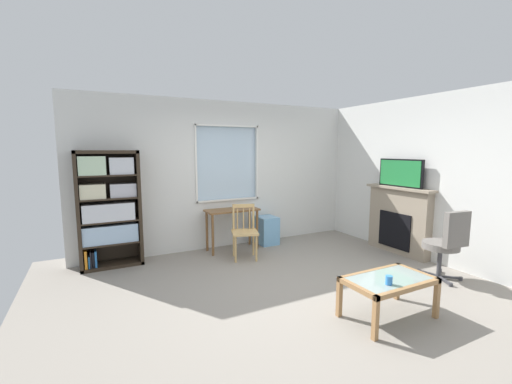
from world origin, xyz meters
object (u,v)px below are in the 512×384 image
object	(u,v)px
fireplace	(398,220)
desk_under_window	(232,217)
wooden_chair	(244,231)
tv	(400,173)
bookshelf	(108,206)
plastic_drawer_unit	(267,230)
coffee_table	(389,284)
office_chair	(447,242)
sippy_cup	(389,280)

from	to	relation	value
fireplace	desk_under_window	bearing A→B (deg)	149.85
wooden_chair	tv	world-z (taller)	tv
bookshelf	plastic_drawer_unit	size ratio (longest dim) A/B	3.39
tv	coffee_table	xyz separation A→B (m)	(-1.96, -1.51, -1.03)
tv	office_chair	distance (m)	1.51
wooden_chair	tv	size ratio (longest dim) A/B	1.05
desk_under_window	plastic_drawer_unit	bearing A→B (deg)	3.84
fireplace	office_chair	xyz separation A→B (m)	(-0.46, -1.17, -0.03)
bookshelf	sippy_cup	xyz separation A→B (m)	(2.43, -3.21, -0.46)
sippy_cup	wooden_chair	bearing A→B (deg)	99.15
coffee_table	bookshelf	bearing A→B (deg)	129.82
tv	office_chair	world-z (taller)	tv
wooden_chair	fireplace	distance (m)	2.71
sippy_cup	desk_under_window	bearing A→B (deg)	97.71
desk_under_window	office_chair	size ratio (longest dim) A/B	0.95
desk_under_window	fireplace	bearing A→B (deg)	-30.15
bookshelf	sippy_cup	bearing A→B (deg)	-52.82
fireplace	office_chair	size ratio (longest dim) A/B	1.26
bookshelf	wooden_chair	distance (m)	2.16
office_chair	coffee_table	size ratio (longest dim) A/B	1.04
plastic_drawer_unit	office_chair	size ratio (longest dim) A/B	0.53
coffee_table	sippy_cup	xyz separation A→B (m)	(-0.14, -0.12, 0.11)
plastic_drawer_unit	office_chair	xyz separation A→B (m)	(1.33, -2.69, 0.29)
bookshelf	plastic_drawer_unit	xyz separation A→B (m)	(2.76, -0.06, -0.68)
plastic_drawer_unit	office_chair	world-z (taller)	office_chair
plastic_drawer_unit	tv	xyz separation A→B (m)	(1.77, -1.52, 1.15)
desk_under_window	office_chair	distance (m)	3.36
office_chair	coffee_table	bearing A→B (deg)	-167.23
wooden_chair	plastic_drawer_unit	world-z (taller)	wooden_chair
office_chair	sippy_cup	world-z (taller)	office_chair
bookshelf	fireplace	bearing A→B (deg)	-19.14
desk_under_window	plastic_drawer_unit	size ratio (longest dim) A/B	1.79
desk_under_window	fireplace	size ratio (longest dim) A/B	0.75
desk_under_window	fireplace	xyz separation A→B (m)	(2.54, -1.47, -0.03)
desk_under_window	wooden_chair	world-z (taller)	wooden_chair
fireplace	sippy_cup	xyz separation A→B (m)	(-2.12, -1.63, -0.10)
bookshelf	office_chair	distance (m)	4.94
plastic_drawer_unit	sippy_cup	distance (m)	3.18
fireplace	tv	size ratio (longest dim) A/B	1.48
office_chair	bookshelf	bearing A→B (deg)	146.09
bookshelf	tv	xyz separation A→B (m)	(4.53, -1.58, 0.46)
office_chair	fireplace	bearing A→B (deg)	68.27
desk_under_window	coffee_table	bearing A→B (deg)	-79.34
tv	sippy_cup	xyz separation A→B (m)	(-2.10, -1.63, -0.92)
fireplace	tv	world-z (taller)	tv
bookshelf	tv	bearing A→B (deg)	-19.21
tv	sippy_cup	bearing A→B (deg)	-142.19
office_chair	sippy_cup	size ratio (longest dim) A/B	11.11
sippy_cup	bookshelf	bearing A→B (deg)	127.18
desk_under_window	tv	distance (m)	3.02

